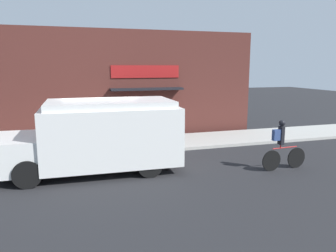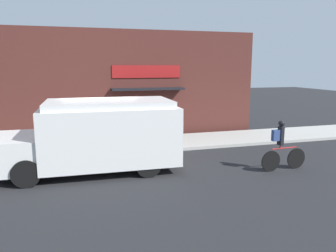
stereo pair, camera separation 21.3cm
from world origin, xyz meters
name	(u,v)px [view 2 (the right image)]	position (x,y,z in m)	size (l,w,h in m)	color
ground_plane	(100,157)	(0.00, 0.00, 0.00)	(70.00, 70.00, 0.00)	#232326
sidewalk	(98,147)	(0.00, 1.36, 0.06)	(28.00, 2.72, 0.12)	#ADAAA3
storefront	(94,85)	(0.05, 3.15, 2.54)	(16.12, 0.76, 5.08)	#4C231E
school_bus	(98,135)	(-0.17, -1.65, 1.20)	(5.77, 2.94, 2.32)	white
cyclist	(282,147)	(5.61, -3.30, 0.80)	(1.71, 0.21, 1.68)	black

